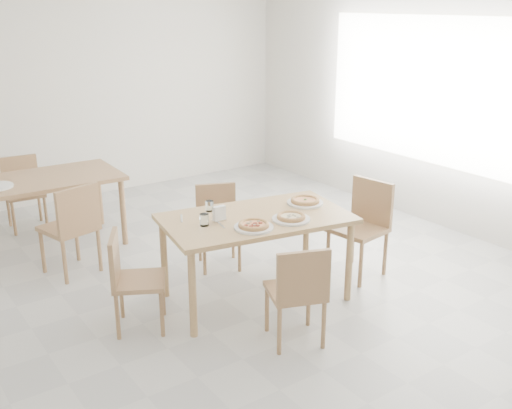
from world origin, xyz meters
TOP-DOWN VIEW (x-y plane):
  - room at (2.98, 0.30)m, footprint 7.28×7.00m
  - main_table at (0.25, -0.15)m, footprint 1.66×1.12m
  - chair_south at (0.07, -0.94)m, footprint 0.51×0.51m
  - chair_north at (0.37, 0.66)m, footprint 0.51×0.51m
  - chair_west at (-0.83, 0.00)m, footprint 0.52×0.52m
  - chair_east at (1.37, -0.30)m, footprint 0.50×0.50m
  - plate_margherita at (0.79, -0.14)m, footprint 0.32×0.32m
  - plate_mushroom at (0.43, -0.39)m, footprint 0.31×0.31m
  - plate_pepperoni at (0.07, -0.37)m, footprint 0.31×0.31m
  - pizza_margherita at (0.79, -0.14)m, footprint 0.32×0.32m
  - pizza_mushroom at (0.43, -0.39)m, footprint 0.26×0.26m
  - pizza_pepperoni at (0.07, -0.37)m, footprint 0.28×0.28m
  - tumbler_a at (-0.21, -0.09)m, footprint 0.07×0.07m
  - tumbler_b at (0.00, 0.18)m, footprint 0.07×0.07m
  - napkin_holder at (-0.06, -0.08)m, footprint 0.11×0.06m
  - fork_a at (-0.10, -0.16)m, footprint 0.05×0.18m
  - fork_b at (-0.28, 0.15)m, footprint 0.10×0.18m
  - second_table at (-0.86, 2.02)m, footprint 1.54×0.91m
  - chair_back_s at (-0.85, 1.20)m, footprint 0.53×0.53m
  - chair_back_n at (-0.88, 2.78)m, footprint 0.43×0.43m

SIDE VIEW (x-z plane):
  - chair_north at x=0.37m, z-range 0.06..0.84m
  - chair_west at x=-0.83m, z-range 0.06..0.85m
  - chair_south at x=0.07m, z-range 0.06..0.86m
  - chair_back_n at x=-0.88m, z-range 0.06..0.86m
  - chair_back_s at x=-0.85m, z-range 0.07..0.95m
  - chair_east at x=1.37m, z-range 0.07..0.96m
  - second_table at x=-0.86m, z-range 0.29..1.04m
  - main_table at x=0.25m, z-range 0.29..1.04m
  - fork_a at x=-0.10m, z-range 0.75..0.76m
  - fork_b at x=-0.28m, z-range 0.75..0.76m
  - plate_margherita at x=0.79m, z-range 0.75..0.77m
  - plate_mushroom at x=0.43m, z-range 0.75..0.77m
  - plate_pepperoni at x=0.07m, z-range 0.75..0.77m
  - pizza_margherita at x=0.79m, z-range 0.76..0.80m
  - pizza_mushroom at x=0.43m, z-range 0.76..0.80m
  - pizza_pepperoni at x=0.07m, z-range 0.77..0.80m
  - tumbler_b at x=0.00m, z-range 0.75..0.84m
  - tumbler_a at x=-0.21m, z-range 0.75..0.85m
  - napkin_holder at x=-0.06m, z-range 0.75..0.87m
  - room at x=2.98m, z-range -2.00..5.00m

